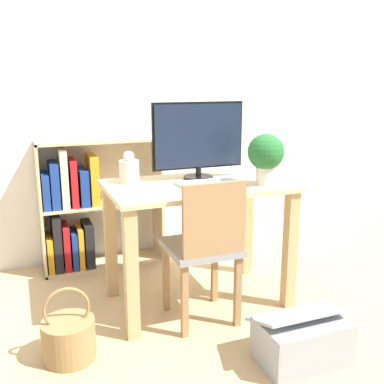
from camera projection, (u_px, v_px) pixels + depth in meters
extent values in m
plane|color=tan|center=(198.00, 299.00, 2.92)|extent=(10.00, 10.00, 0.00)
cube|color=silver|center=(151.00, 92.00, 3.50)|extent=(8.00, 0.05, 2.60)
cube|color=#D8BC8C|center=(198.00, 186.00, 2.74)|extent=(1.11, 0.67, 0.03)
cube|color=tan|center=(131.00, 275.00, 2.40)|extent=(0.07, 0.07, 0.75)
cube|color=tan|center=(290.00, 250.00, 2.76)|extent=(0.07, 0.07, 0.75)
cube|color=tan|center=(110.00, 241.00, 2.91)|extent=(0.07, 0.07, 0.75)
cube|color=tan|center=(247.00, 224.00, 3.26)|extent=(0.07, 0.07, 0.75)
cylinder|color=black|center=(198.00, 177.00, 2.87)|extent=(0.19, 0.19, 0.02)
cylinder|color=black|center=(198.00, 171.00, 2.86)|extent=(0.04, 0.04, 0.06)
cube|color=black|center=(198.00, 135.00, 2.81)|extent=(0.60, 0.02, 0.42)
cube|color=#192338|center=(199.00, 136.00, 2.80)|extent=(0.58, 0.03, 0.39)
cube|color=silver|center=(206.00, 183.00, 2.72)|extent=(0.37, 0.15, 0.02)
cylinder|color=silver|center=(129.00, 172.00, 2.73)|extent=(0.12, 0.12, 0.14)
sphere|color=silver|center=(129.00, 156.00, 2.71)|extent=(0.07, 0.07, 0.07)
cylinder|color=silver|center=(265.00, 176.00, 2.68)|extent=(0.11, 0.11, 0.11)
sphere|color=#23662D|center=(266.00, 152.00, 2.65)|extent=(0.22, 0.22, 0.22)
cube|color=gray|center=(201.00, 247.00, 2.60)|extent=(0.40, 0.40, 0.04)
cube|color=#9E754C|center=(214.00, 220.00, 2.38)|extent=(0.36, 0.03, 0.40)
cube|color=#9E754C|center=(185.00, 301.00, 2.45)|extent=(0.04, 0.04, 0.43)
cube|color=#9E754C|center=(238.00, 291.00, 2.57)|extent=(0.04, 0.04, 0.43)
cube|color=#9E754C|center=(166.00, 278.00, 2.75)|extent=(0.04, 0.04, 0.43)
cube|color=#9E754C|center=(214.00, 270.00, 2.86)|extent=(0.04, 0.04, 0.43)
cube|color=#D8BC8C|center=(40.00, 210.00, 3.22)|extent=(0.02, 0.28, 0.97)
cube|color=#D8BC8C|center=(158.00, 198.00, 3.53)|extent=(0.02, 0.28, 0.97)
cube|color=#D8BC8C|center=(105.00, 263.00, 3.49)|extent=(0.90, 0.28, 0.02)
cube|color=#D8BC8C|center=(99.00, 141.00, 3.26)|extent=(0.90, 0.28, 0.02)
cube|color=#D8BC8C|center=(102.00, 204.00, 3.38)|extent=(0.86, 0.28, 0.02)
cube|color=orange|center=(50.00, 253.00, 3.32)|extent=(0.04, 0.24, 0.26)
cube|color=black|center=(57.00, 241.00, 3.32)|extent=(0.06, 0.24, 0.43)
cube|color=red|center=(66.00, 246.00, 3.35)|extent=(0.05, 0.24, 0.34)
cube|color=navy|center=(74.00, 249.00, 3.38)|extent=(0.04, 0.24, 0.28)
cube|color=orange|center=(80.00, 246.00, 3.39)|extent=(0.04, 0.24, 0.31)
cube|color=black|center=(88.00, 243.00, 3.41)|extent=(0.06, 0.24, 0.33)
cube|color=navy|center=(45.00, 191.00, 3.20)|extent=(0.05, 0.24, 0.26)
cube|color=navy|center=(54.00, 185.00, 3.22)|extent=(0.06, 0.24, 0.33)
cube|color=beige|center=(63.00, 178.00, 3.23)|extent=(0.05, 0.24, 0.43)
cube|color=red|center=(73.00, 182.00, 3.26)|extent=(0.05, 0.24, 0.34)
cube|color=navy|center=(83.00, 187.00, 3.30)|extent=(0.06, 0.24, 0.27)
cube|color=orange|center=(93.00, 179.00, 3.31)|extent=(0.06, 0.24, 0.37)
cylinder|color=#997547|center=(69.00, 339.00, 2.29)|extent=(0.27, 0.27, 0.21)
torus|color=#997547|center=(67.00, 309.00, 2.24)|extent=(0.23, 0.02, 0.23)
cube|color=#999EA3|center=(302.00, 341.00, 2.26)|extent=(0.45, 0.28, 0.22)
cube|color=#999EA3|center=(297.00, 314.00, 2.28)|extent=(0.46, 0.27, 0.11)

